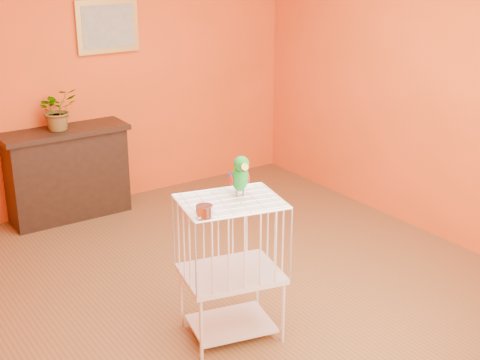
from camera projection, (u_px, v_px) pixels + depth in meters
ground at (239, 285)px, 5.18m from camera, size 4.50×4.50×0.00m
room_shell at (239, 83)px, 4.64m from camera, size 4.50×4.50×4.50m
console_cabinet at (68, 174)px, 6.31m from camera, size 1.17×0.42×0.87m
potted_plant at (57, 113)px, 6.12m from camera, size 0.40×0.43×0.30m
framed_picture at (108, 26)px, 6.31m from camera, size 0.62×0.04×0.50m
birdcage at (231, 267)px, 4.37m from camera, size 0.72×0.61×0.97m
feed_cup at (204, 211)px, 3.94m from camera, size 0.10×0.10×0.07m
parrot at (240, 175)px, 4.24m from camera, size 0.15×0.25×0.28m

